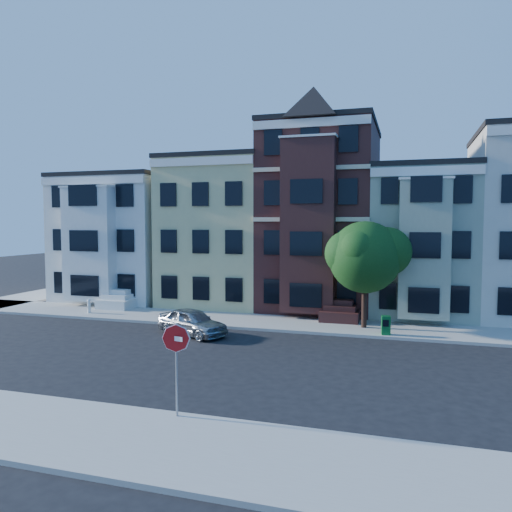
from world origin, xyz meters
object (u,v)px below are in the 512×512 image
(parked_car, at_px, (192,322))
(stop_sign, at_px, (177,364))
(street_tree, at_px, (365,262))
(newspaper_box, at_px, (386,325))
(fire_hydrant, at_px, (89,307))

(parked_car, bearing_deg, stop_sign, -134.61)
(street_tree, relative_size, stop_sign, 2.30)
(newspaper_box, bearing_deg, fire_hydrant, 168.64)
(newspaper_box, distance_m, stop_sign, 13.89)
(fire_hydrant, distance_m, stop_sign, 18.59)
(parked_car, height_order, stop_sign, stop_sign)
(street_tree, relative_size, fire_hydrant, 10.49)
(street_tree, relative_size, parked_car, 1.74)
(stop_sign, bearing_deg, street_tree, 84.21)
(parked_car, bearing_deg, fire_hydrant, 92.60)
(fire_hydrant, bearing_deg, street_tree, 2.19)
(parked_car, xyz_separation_m, stop_sign, (4.19, -10.32, 1.00))
(fire_hydrant, height_order, stop_sign, stop_sign)
(street_tree, bearing_deg, fire_hydrant, -177.81)
(fire_hydrant, relative_size, stop_sign, 0.22)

